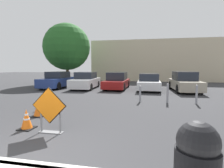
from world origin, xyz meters
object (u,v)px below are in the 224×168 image
object	(u,v)px
traffic_cone_nearest	(27,119)
parked_car_third	(117,81)
road_closed_sign	(49,109)
bollard_nearest	(140,93)
parked_car_nearest	(58,80)
parked_car_fifth	(184,82)
traffic_cone_fourth	(48,96)
bollard_second	(168,93)
traffic_cone_third	(44,102)
parked_car_second	(86,81)
traffic_cone_second	(38,108)
bollard_third	(197,94)
parked_car_fourth	(149,83)

from	to	relation	value
traffic_cone_nearest	parked_car_third	xyz separation A→B (m)	(1.08, 10.41, 0.36)
road_closed_sign	bollard_nearest	distance (m)	5.59
parked_car_nearest	parked_car_fifth	world-z (taller)	parked_car_fifth
traffic_cone_nearest	traffic_cone_fourth	size ratio (longest dim) A/B	0.81
road_closed_sign	bollard_second	world-z (taller)	road_closed_sign
bollard_second	road_closed_sign	bearing A→B (deg)	-126.99
parked_car_third	parked_car_fifth	xyz separation A→B (m)	(5.47, -0.49, 0.05)
traffic_cone_nearest	traffic_cone_third	size ratio (longest dim) A/B	0.85
parked_car_second	parked_car_fifth	world-z (taller)	parked_car_fifth
parked_car_third	bollard_second	bearing A→B (deg)	124.85
parked_car_nearest	traffic_cone_second	bearing A→B (deg)	113.87
parked_car_fifth	bollard_nearest	size ratio (longest dim) A/B	5.06
road_closed_sign	bollard_third	size ratio (longest dim) A/B	1.34
traffic_cone_third	parked_car_third	bearing A→B (deg)	76.02
bollard_nearest	bollard_third	size ratio (longest dim) A/B	0.90
bollard_nearest	parked_car_second	bearing A→B (deg)	133.62
traffic_cone_second	traffic_cone_nearest	bearing A→B (deg)	-69.89
parked_car_second	parked_car_fifth	bearing A→B (deg)	177.03
traffic_cone_second	parked_car_fifth	size ratio (longest dim) A/B	0.14
bollard_third	traffic_cone_fourth	bearing A→B (deg)	-170.66
traffic_cone_third	bollard_third	xyz separation A→B (m)	(7.04, 2.51, 0.17)
traffic_cone_nearest	bollard_second	world-z (taller)	bollard_second
traffic_cone_nearest	parked_car_second	distance (m)	10.18
road_closed_sign	parked_car_fourth	bearing A→B (deg)	74.02
parked_car_fifth	bollard_third	size ratio (longest dim) A/B	4.54
traffic_cone_second	parked_car_third	distance (m)	9.22
parked_car_fifth	bollard_nearest	distance (m)	6.03
road_closed_sign	parked_car_third	xyz separation A→B (m)	(0.19, 10.60, -0.04)
bollard_second	bollard_third	size ratio (longest dim) A/B	1.04
traffic_cone_third	parked_car_second	bearing A→B (deg)	95.46
traffic_cone_second	bollard_third	world-z (taller)	bollard_third
traffic_cone_second	traffic_cone_fourth	distance (m)	2.49
road_closed_sign	parked_car_second	bearing A→B (deg)	103.98
traffic_cone_nearest	traffic_cone_second	bearing A→B (deg)	110.11
traffic_cone_nearest	parked_car_fourth	size ratio (longest dim) A/B	0.15
parked_car_nearest	bollard_nearest	xyz separation A→B (m)	(7.66, -5.26, -0.21)
traffic_cone_third	bollard_second	distance (m)	6.15
traffic_cone_nearest	parked_car_nearest	distance (m)	11.04
parked_car_nearest	traffic_cone_fourth	bearing A→B (deg)	114.29
parked_car_fourth	bollard_second	world-z (taller)	parked_car_fourth
bollard_third	bollard_nearest	bearing A→B (deg)	180.00
traffic_cone_second	road_closed_sign	bearing A→B (deg)	-47.71
road_closed_sign	parked_car_second	distance (m)	10.54
parked_car_fifth	bollard_nearest	world-z (taller)	parked_car_fifth
parked_car_third	bollard_nearest	bearing A→B (deg)	113.30
traffic_cone_nearest	traffic_cone_fourth	xyz separation A→B (m)	(-1.45, 3.62, 0.07)
parked_car_third	traffic_cone_nearest	bearing A→B (deg)	85.81
parked_car_nearest	parked_car_fourth	size ratio (longest dim) A/B	1.09
traffic_cone_fourth	parked_car_fifth	world-z (taller)	parked_car_fifth
parked_car_nearest	parked_car_fourth	xyz separation A→B (m)	(8.21, -0.09, -0.06)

